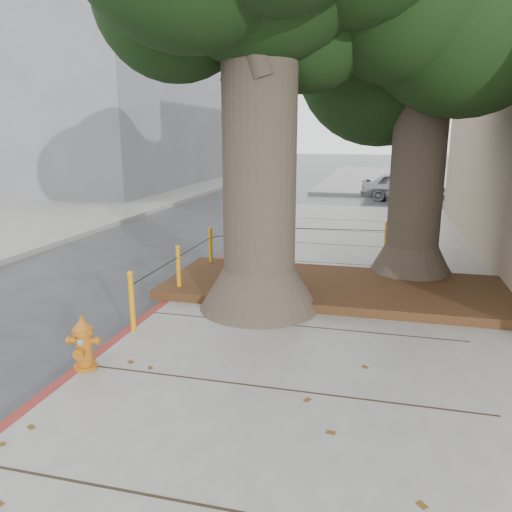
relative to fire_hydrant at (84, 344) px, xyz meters
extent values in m
plane|color=#28282B|center=(1.90, 0.09, -0.49)|extent=(140.00, 140.00, 0.00)
cube|color=slate|center=(7.90, 30.09, -0.42)|extent=(16.00, 20.00, 0.15)
cube|color=maroon|center=(-0.10, 2.59, -0.42)|extent=(0.14, 26.00, 0.16)
cube|color=black|center=(2.80, 3.99, -0.26)|extent=(6.40, 2.60, 0.16)
cube|color=slate|center=(-13.10, 22.09, 5.51)|extent=(12.00, 16.00, 12.00)
cube|color=silver|center=(-15.10, 45.09, 7.01)|extent=(12.00, 18.00, 15.00)
cone|color=#4C3F33|center=(1.60, 2.79, 0.01)|extent=(2.04, 2.04, 0.70)
cylinder|color=#4C3F33|center=(1.60, 2.79, 2.04)|extent=(1.20, 1.20, 4.22)
cone|color=#4C3F33|center=(4.20, 5.29, 0.01)|extent=(1.77, 1.77, 0.70)
cylinder|color=#4C3F33|center=(4.20, 5.29, 1.83)|extent=(1.04, 1.04, 3.84)
sphere|color=#1A3210|center=(4.20, 5.29, 4.93)|extent=(3.80, 3.80, 3.80)
sphere|color=#1A3210|center=(5.30, 5.69, 4.50)|extent=(3.00, 3.00, 3.00)
cylinder|color=orange|center=(0.00, 1.29, 0.11)|extent=(0.08, 0.08, 0.90)
sphere|color=orange|center=(0.00, 1.29, 0.56)|extent=(0.09, 0.09, 0.09)
cylinder|color=orange|center=(0.00, 3.09, 0.11)|extent=(0.08, 0.08, 0.90)
sphere|color=orange|center=(0.00, 3.09, 0.56)|extent=(0.09, 0.09, 0.09)
cylinder|color=orange|center=(0.00, 4.89, 0.11)|extent=(0.08, 0.08, 0.90)
sphere|color=orange|center=(0.00, 4.89, 0.56)|extent=(0.09, 0.09, 0.09)
cylinder|color=orange|center=(1.50, 6.39, 0.11)|extent=(0.08, 0.08, 0.90)
sphere|color=orange|center=(1.50, 6.39, 0.56)|extent=(0.09, 0.09, 0.09)
cylinder|color=orange|center=(3.70, 6.59, 0.11)|extent=(0.08, 0.08, 0.90)
sphere|color=orange|center=(3.70, 6.59, 0.56)|extent=(0.09, 0.09, 0.09)
cylinder|color=black|center=(0.00, 2.19, 0.38)|extent=(0.02, 1.80, 0.02)
cylinder|color=black|center=(0.00, 3.99, 0.38)|extent=(0.02, 1.80, 0.02)
cylinder|color=black|center=(0.75, 5.64, 0.38)|extent=(1.51, 1.51, 0.02)
cylinder|color=black|center=(2.60, 6.49, 0.38)|extent=(2.20, 0.22, 0.02)
cylinder|color=#B56012|center=(0.00, 0.00, -0.31)|extent=(0.34, 0.34, 0.05)
cylinder|color=#B56012|center=(0.00, 0.00, -0.07)|extent=(0.23, 0.23, 0.45)
cylinder|color=#B56012|center=(0.00, 0.00, 0.17)|extent=(0.31, 0.31, 0.06)
cone|color=#B56012|center=(0.00, 0.00, 0.25)|extent=(0.29, 0.29, 0.13)
cylinder|color=#B56012|center=(0.00, 0.00, 0.34)|extent=(0.06, 0.06, 0.05)
cylinder|color=#B56012|center=(-0.12, -0.02, 0.04)|extent=(0.14, 0.10, 0.08)
cylinder|color=#B56012|center=(0.12, 0.03, 0.04)|extent=(0.14, 0.10, 0.08)
cylinder|color=#B56012|center=(0.02, -0.10, -0.07)|extent=(0.14, 0.15, 0.12)
cube|color=#5999D8|center=(0.02, -0.09, 0.06)|extent=(0.06, 0.02, 0.06)
imported|color=#97989C|center=(4.52, 18.99, 0.16)|extent=(3.95, 1.93, 1.30)
imported|color=black|center=(-9.40, 17.49, 0.11)|extent=(2.05, 4.27, 1.20)
camera|label=1|loc=(3.53, -5.13, 2.59)|focal=35.00mm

